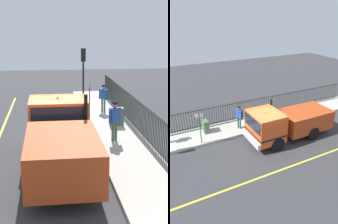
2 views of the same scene
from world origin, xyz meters
TOP-DOWN VIEW (x-y plane):
  - ground_plane at (0.00, 0.00)m, footprint 54.93×54.93m
  - sidewalk_slab at (2.96, 0.00)m, footprint 2.40×24.97m
  - work_truck at (0.13, -1.54)m, footprint 2.40×6.17m
  - worker_standing at (2.67, 0.76)m, footprint 0.58×0.47m
  - pedestrian_distant at (3.06, 5.88)m, footprint 0.50×0.46m
  - iron_fence at (4.03, -0.00)m, footprint 0.04×21.26m
  - traffic_light_near at (2.10, 8.09)m, footprint 0.30×0.22m
  - utility_cabinet at (3.28, 3.15)m, footprint 0.72×0.38m
  - street_sign at (1.94, 3.83)m, footprint 0.16×0.49m

SIDE VIEW (x-z plane):
  - ground_plane at x=0.00m, z-range 0.00..0.00m
  - sidewalk_slab at x=2.96m, z-range 0.00..0.15m
  - utility_cabinet at x=3.28m, z-range 0.15..1.07m
  - iron_fence at x=4.03m, z-range 0.16..1.75m
  - pedestrian_distant at x=3.06m, z-range 0.34..2.02m
  - worker_standing at x=2.67m, z-range 0.36..2.19m
  - work_truck at x=0.13m, z-range -0.06..2.62m
  - street_sign at x=1.94m, z-range 0.44..2.67m
  - traffic_light_near at x=2.10m, z-range 0.94..4.61m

